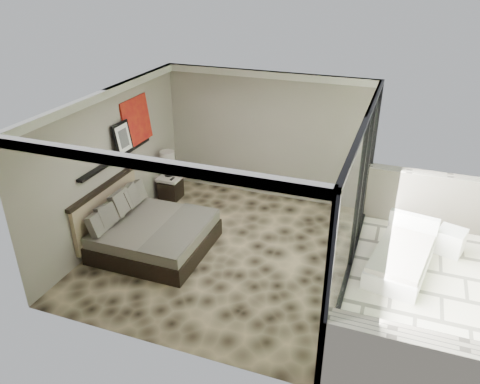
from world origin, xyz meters
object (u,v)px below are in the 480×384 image
(nightstand, at_px, (171,188))
(bed, at_px, (149,232))
(table_lamp, at_px, (168,160))
(lounger, at_px, (402,257))
(ottoman, at_px, (450,241))

(nightstand, bearing_deg, bed, -79.09)
(nightstand, xyz_separation_m, table_lamp, (-0.05, 0.05, 0.65))
(bed, height_order, table_lamp, table_lamp)
(bed, xyz_separation_m, lounger, (4.40, 0.94, -0.11))
(bed, bearing_deg, lounger, 12.11)
(bed, distance_m, table_lamp, 2.16)
(nightstand, bearing_deg, ottoman, -7.75)
(bed, distance_m, nightstand, 2.03)
(ottoman, relative_size, lounger, 0.24)
(bed, relative_size, ottoman, 4.36)
(bed, distance_m, ottoman, 5.50)
(nightstand, height_order, table_lamp, table_lamp)
(nightstand, xyz_separation_m, lounger, (4.99, -0.99, -0.03))
(bed, relative_size, table_lamp, 3.44)
(ottoman, bearing_deg, table_lamp, 177.79)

